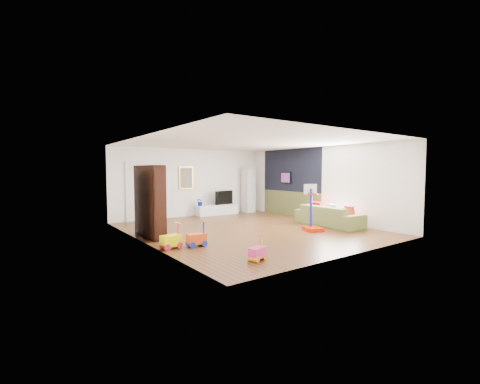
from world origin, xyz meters
TOP-DOWN VIEW (x-y plane):
  - floor at (0.00, 0.00)m, footprint 6.50×7.50m
  - ceiling at (0.00, 0.00)m, footprint 6.50×7.50m
  - wall_back at (0.00, 3.75)m, footprint 6.50×0.00m
  - wall_front at (0.00, -3.75)m, footprint 6.50×0.00m
  - wall_left at (-3.25, 0.00)m, footprint 0.00×7.50m
  - wall_right at (3.25, 0.00)m, footprint 0.00×7.50m
  - navy_accent at (3.23, 1.40)m, footprint 0.01×3.20m
  - olive_wainscot at (3.23, 1.40)m, footprint 0.01×3.20m
  - doorway at (-1.90, 3.71)m, footprint 1.45×0.06m
  - painting_back at (-0.25, 3.71)m, footprint 0.62×0.06m
  - artwork_right at (3.17, 1.60)m, footprint 0.04×0.56m
  - media_console at (1.01, 3.43)m, footprint 1.82×0.53m
  - tall_cabinet at (2.59, 3.34)m, footprint 0.46×0.46m
  - bookshelf at (-2.89, 0.61)m, footprint 0.42×1.37m
  - sofa at (2.59, -1.05)m, footprint 1.00×2.35m
  - basketball_hoop at (1.49, -1.35)m, footprint 0.67×0.73m
  - ride_on_yellow at (-2.96, -0.93)m, footprint 0.48×0.33m
  - ride_on_orange at (-2.37, -1.08)m, footprint 0.46×0.29m
  - ride_on_pink at (-1.94, -2.88)m, footprint 0.42×0.33m
  - child at (-2.11, 2.57)m, footprint 0.30×0.20m
  - tv at (1.30, 3.46)m, footprint 1.00×0.35m
  - vase_plant at (0.22, 3.43)m, footprint 0.38×0.34m
  - pillow_left at (2.83, -1.68)m, footprint 0.20×0.38m
  - pillow_center at (2.79, -1.07)m, footprint 0.12×0.37m
  - pillow_right at (2.82, -0.37)m, footprint 0.14×0.42m

SIDE VIEW (x-z plane):
  - floor at x=0.00m, z-range 0.00..0.00m
  - media_console at x=1.01m, z-range 0.00..0.42m
  - ride_on_pink at x=-1.94m, z-range 0.00..0.50m
  - ride_on_orange at x=-2.37m, z-range 0.00..0.59m
  - ride_on_yellow at x=-2.96m, z-range 0.00..0.60m
  - sofa at x=2.59m, z-range 0.00..0.68m
  - child at x=-2.11m, z-range 0.00..0.81m
  - olive_wainscot at x=3.23m, z-range 0.00..1.00m
  - pillow_left at x=2.83m, z-range 0.35..0.72m
  - pillow_center at x=2.79m, z-range 0.35..0.72m
  - pillow_right at x=2.82m, z-range 0.33..0.74m
  - vase_plant at x=0.22m, z-range 0.42..0.79m
  - tv at x=1.30m, z-range 0.42..1.00m
  - basketball_hoop at x=1.49m, z-range 0.00..1.43m
  - tall_cabinet at x=2.59m, z-range 0.00..1.93m
  - bookshelf at x=-2.89m, z-range 0.00..1.97m
  - doorway at x=-1.90m, z-range 0.00..2.10m
  - wall_back at x=0.00m, z-range 0.00..2.70m
  - wall_front at x=0.00m, z-range 0.00..2.70m
  - wall_left at x=-3.25m, z-range 0.00..2.70m
  - wall_right at x=3.25m, z-range 0.00..2.70m
  - artwork_right at x=3.17m, z-range 1.32..1.78m
  - painting_back at x=-0.25m, z-range 1.09..2.01m
  - navy_accent at x=3.23m, z-range 1.00..2.70m
  - ceiling at x=0.00m, z-range 2.70..2.70m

